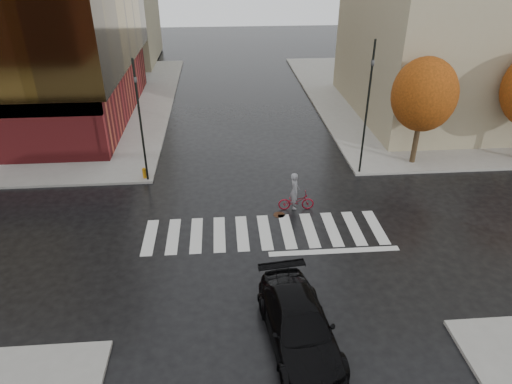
% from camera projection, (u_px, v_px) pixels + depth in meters
% --- Properties ---
extents(ground, '(120.00, 120.00, 0.00)m').
position_uv_depth(ground, '(266.00, 238.00, 21.65)').
color(ground, black).
rests_on(ground, ground).
extents(sidewalk_ne, '(30.00, 30.00, 0.15)m').
position_uv_depth(sidewalk_ne, '(473.00, 94.00, 41.38)').
color(sidewalk_ne, gray).
rests_on(sidewalk_ne, ground).
extents(crosswalk, '(12.00, 3.00, 0.01)m').
position_uv_depth(crosswalk, '(265.00, 232.00, 22.08)').
color(crosswalk, silver).
rests_on(crosswalk, ground).
extents(tree_ne_a, '(3.80, 3.80, 6.50)m').
position_uv_depth(tree_ne_a, '(424.00, 95.00, 26.63)').
color(tree_ne_a, '#312415').
rests_on(tree_ne_a, sidewalk_ne).
extents(sedan, '(2.79, 5.59, 1.56)m').
position_uv_depth(sedan, '(299.00, 325.00, 15.73)').
color(sedan, black).
rests_on(sedan, ground).
extents(cyclist, '(1.87, 0.73, 2.11)m').
position_uv_depth(cyclist, '(296.00, 197.00, 23.60)').
color(cyclist, maroon).
rests_on(cyclist, ground).
extents(traffic_light_nw, '(0.18, 0.15, 6.97)m').
position_uv_depth(traffic_light_nw, '(140.00, 115.00, 24.71)').
color(traffic_light_nw, black).
rests_on(traffic_light_nw, sidewalk_nw).
extents(traffic_light_ne, '(0.17, 0.21, 7.71)m').
position_uv_depth(traffic_light_ne, '(368.00, 100.00, 25.35)').
color(traffic_light_ne, black).
rests_on(traffic_light_ne, sidewalk_ne).
extents(fire_hydrant, '(0.23, 0.23, 0.65)m').
position_uv_depth(fire_hydrant, '(144.00, 172.00, 26.60)').
color(fire_hydrant, '#BB740B').
rests_on(fire_hydrant, sidewalk_nw).
extents(manhole, '(0.74, 0.74, 0.01)m').
position_uv_depth(manhole, '(279.00, 215.00, 23.45)').
color(manhole, '#3E2516').
rests_on(manhole, ground).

